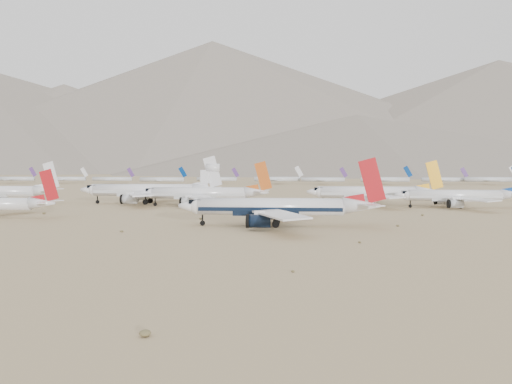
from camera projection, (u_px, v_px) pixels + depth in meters
The scene contains 9 objects.
ground at pixel (305, 226), 131.10m from camera, with size 7000.00×7000.00×0.00m, color #927955.
main_airliner at pixel (279, 207), 131.07m from camera, with size 51.47×50.27×18.16m.
row2_navy_widebody at pixel (460, 196), 188.11m from camera, with size 46.41×45.38×16.51m.
row2_gold_tail at pixel (373, 193), 200.80m from camera, with size 51.26×50.13×18.25m.
row2_orange_tail at pixel (204, 194), 196.36m from camera, with size 49.98×48.89×17.83m.
row2_white_trijet at pixel (151, 190), 208.09m from camera, with size 56.90×55.61×20.16m.
distant_storage_row at pixel (335, 179), 430.62m from camera, with size 575.84×63.14×15.88m.
mountain_range at pixel (315, 116), 1756.90m from camera, with size 7354.00×3024.00×470.00m.
desert_scrub at pixel (255, 240), 105.55m from camera, with size 247.37×121.67×0.63m.
Camera 1 is at (-2.93, -131.05, 15.90)m, focal length 35.00 mm.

